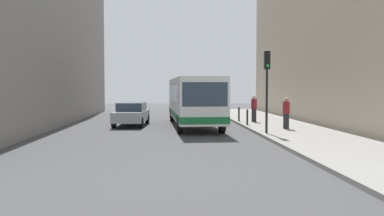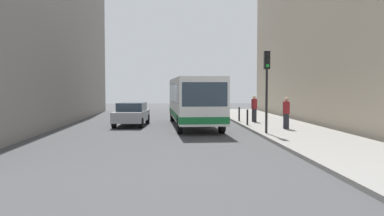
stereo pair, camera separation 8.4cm
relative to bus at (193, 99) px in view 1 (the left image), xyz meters
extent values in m
plane|color=#424244|center=(-0.19, -2.52, -1.73)|extent=(80.00, 80.00, 0.00)
cube|color=gray|center=(5.21, -2.52, -1.65)|extent=(4.40, 40.00, 0.15)
cube|color=gray|center=(-11.69, 1.48, 5.90)|extent=(7.00, 32.00, 15.24)
cube|color=#B2A38C|center=(11.31, 1.48, 6.49)|extent=(7.00, 32.00, 16.43)
cube|color=white|center=(0.00, -0.11, 0.02)|extent=(2.98, 11.10, 2.50)
cube|color=#197238|center=(0.00, -0.11, -0.93)|extent=(3.00, 11.12, 0.36)
cube|color=#2D3D4C|center=(0.24, -5.58, 0.37)|extent=(2.26, 0.16, 1.20)
cube|color=#2D3D4C|center=(-0.02, 0.39, 0.37)|extent=(2.93, 9.50, 1.00)
cylinder|color=black|center=(1.30, -3.95, -1.23)|extent=(0.32, 1.01, 1.00)
cylinder|color=black|center=(-0.95, -4.05, -1.23)|extent=(0.32, 1.01, 1.00)
cylinder|color=black|center=(0.96, 3.84, -1.23)|extent=(0.32, 1.01, 1.00)
cylinder|color=black|center=(-1.29, 3.74, -1.23)|extent=(0.32, 1.01, 1.00)
cube|color=#A5A8AD|center=(-3.90, 0.45, -1.09)|extent=(2.11, 4.52, 0.64)
cube|color=#2D3D4C|center=(-3.89, 0.60, -0.51)|extent=(1.77, 2.57, 0.52)
cylinder|color=black|center=(-3.19, -1.10, -1.41)|extent=(0.26, 0.65, 0.64)
cylinder|color=black|center=(-4.83, -0.99, -1.41)|extent=(0.26, 0.65, 0.64)
cylinder|color=black|center=(-2.98, 1.89, -1.41)|extent=(0.26, 0.65, 0.64)
cylinder|color=black|center=(-4.61, 2.00, -1.41)|extent=(0.26, 0.65, 0.64)
cylinder|color=black|center=(3.36, -5.45, 0.02)|extent=(0.12, 0.12, 3.20)
cube|color=black|center=(3.36, -5.45, 2.07)|extent=(0.28, 0.24, 0.90)
sphere|color=black|center=(3.36, -5.58, 2.35)|extent=(0.16, 0.16, 0.16)
sphere|color=black|center=(3.36, -5.58, 2.07)|extent=(0.16, 0.16, 0.16)
sphere|color=green|center=(3.36, -5.58, 1.79)|extent=(0.16, 0.16, 0.16)
cylinder|color=black|center=(3.26, -0.99, -1.10)|extent=(0.11, 0.11, 0.95)
cylinder|color=black|center=(3.26, 1.96, -1.10)|extent=(0.11, 0.11, 0.95)
cylinder|color=#26262D|center=(4.96, -3.41, -1.15)|extent=(0.32, 0.32, 0.85)
cylinder|color=maroon|center=(4.96, -3.41, -0.39)|extent=(0.38, 0.38, 0.66)
sphere|color=tan|center=(4.96, -3.41, 0.05)|extent=(0.23, 0.23, 0.23)
cylinder|color=#26262D|center=(4.16, 1.31, -1.14)|extent=(0.32, 0.32, 0.86)
cylinder|color=maroon|center=(4.16, 1.31, -0.38)|extent=(0.38, 0.38, 0.67)
sphere|color=beige|center=(4.16, 1.31, 0.07)|extent=(0.24, 0.24, 0.24)
camera|label=1|loc=(-1.57, -25.56, 0.71)|focal=38.15mm
camera|label=2|loc=(-1.49, -25.57, 0.71)|focal=38.15mm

